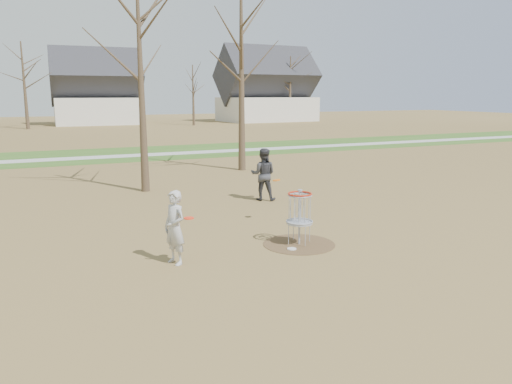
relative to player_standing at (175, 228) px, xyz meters
The scene contains 11 objects.
ground 3.30m from the player_standing, ahead, with size 160.00×160.00×0.00m, color brown.
green_band 21.39m from the player_standing, 81.42° to the left, with size 160.00×8.00×0.01m, color #2D5119.
footpath 20.40m from the player_standing, 81.00° to the left, with size 160.00×1.50×0.01m, color #9E9E99.
dirt_circle 3.30m from the player_standing, ahead, with size 1.80×1.80×0.01m, color #47331E.
player_standing is the anchor object (origin of this frame).
player_throwing 7.02m from the player_standing, 48.84° to the left, with size 0.89×0.69×1.83m, color #343439.
disc_grounded 2.93m from the player_standing, ahead, with size 0.22×0.22×0.02m, color silver.
discs_in_play 2.37m from the player_standing, 29.37° to the left, with size 3.59×2.69×0.25m.
disc_golf_basket 3.19m from the player_standing, ahead, with size 0.64×0.64×1.35m.
bare_trees 36.55m from the player_standing, 82.13° to the left, with size 52.62×44.98×9.00m.
houses_row 53.30m from the player_standing, 81.89° to the left, with size 56.51×10.01×7.26m.
Camera 1 is at (-5.91, -10.44, 3.69)m, focal length 35.00 mm.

